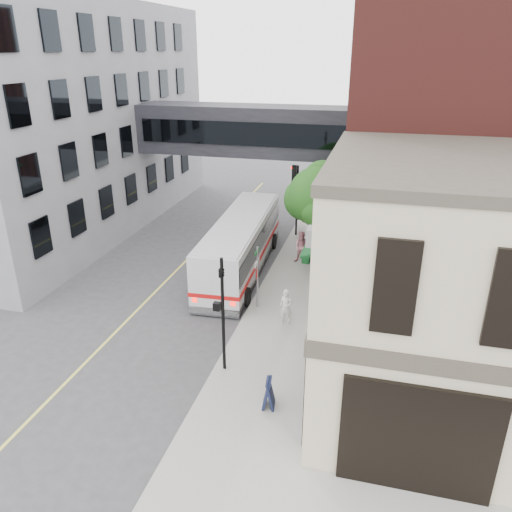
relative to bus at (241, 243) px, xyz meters
The scene contains 17 objects.
ground 11.29m from the bus, 81.96° to the right, with size 120.00×120.00×0.00m, color #38383A.
sidewalk_main 4.87m from the bus, 39.52° to the left, with size 4.00×60.00×0.15m, color gray.
corner_building 14.14m from the bus, 40.70° to the right, with size 10.19×8.12×8.45m.
brick_building 13.32m from the bus, 18.83° to the left, with size 13.76×18.00×14.00m.
opposite_building 17.08m from the bus, 162.26° to the left, with size 14.00×24.00×14.00m, color slate.
skyway_bridge 8.60m from the bus, 101.71° to the left, with size 14.00×3.18×3.00m.
traffic_signal_near 9.36m from the bus, 77.98° to the right, with size 0.44×0.22×4.60m.
traffic_signal_far 6.44m from the bus, 72.94° to the left, with size 0.53×0.28×4.50m.
street_sign_pole 4.52m from the bus, 64.31° to the right, with size 0.08×0.75×3.00m.
street_tree 4.90m from the bus, 29.86° to the left, with size 3.80×3.20×5.60m.
lane_marking 3.95m from the bus, 162.85° to the right, with size 0.12×40.00×0.01m, color #D8CC4C.
bus is the anchor object (origin of this frame).
pedestrian_a 6.32m from the bus, 55.96° to the right, with size 0.58×0.38×1.59m, color beige.
pedestrian_b 3.48m from the bus, 26.66° to the left, with size 0.89×0.69×1.83m, color pink.
pedestrian_c 4.10m from the bus, 23.49° to the left, with size 1.05×0.60×1.62m, color black.
newspaper_box 3.83m from the bus, 25.72° to the left, with size 0.41×0.37×0.82m, color #135623.
sandwich_board 11.52m from the bus, 69.32° to the right, with size 0.38×0.59×1.05m, color black.
Camera 1 is at (5.47, -12.88, 11.27)m, focal length 35.00 mm.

